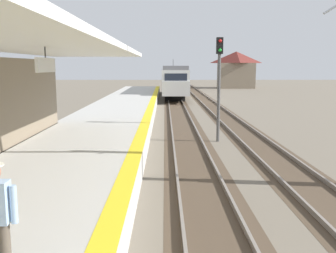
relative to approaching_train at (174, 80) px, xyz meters
name	(u,v)px	position (x,y,z in m)	size (l,w,h in m)	color
station_platform	(91,143)	(-4.40, -31.48, -1.73)	(5.00, 80.00, 0.91)	#B7B5AD
track_pair_nearest_platform	(185,135)	(0.00, -27.48, -2.13)	(2.34, 120.00, 0.16)	#4C3D2D
track_pair_middle	(247,135)	(3.40, -27.48, -2.13)	(2.34, 120.00, 0.16)	#4C3D2D
approaching_train	(174,80)	(0.00, 0.00, 0.00)	(2.93, 19.60, 4.76)	silver
rail_signal_post	(219,79)	(1.57, -28.97, 1.02)	(0.32, 0.34, 5.20)	#4C4C4C
distant_trackside_house	(236,69)	(11.46, 20.09, 1.16)	(6.60, 5.28, 6.40)	#7F705B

